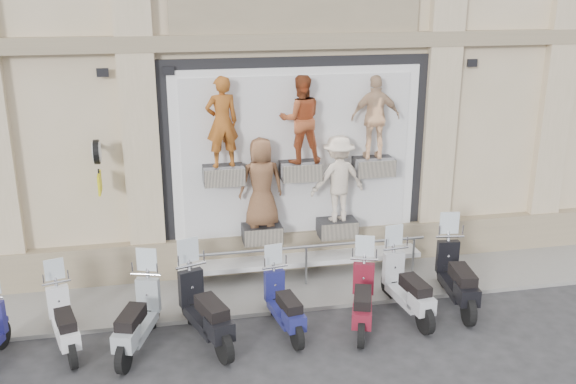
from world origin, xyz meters
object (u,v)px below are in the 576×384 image
scooter_d (204,297)px  scooter_c (137,307)px  guard_rail (306,267)px  scooter_g (408,277)px  clock_sign_bracket (98,159)px  scooter_b (63,311)px  scooter_e (284,294)px  scooter_h (458,266)px  scooter_f (363,288)px

scooter_d → scooter_c: bearing=161.6°
guard_rail → scooter_g: (1.58, -1.47, 0.32)m
scooter_c → scooter_g: 4.88m
scooter_d → clock_sign_bracket: bearing=111.0°
clock_sign_bracket → scooter_b: clock_sign_bracket is taller
scooter_e → clock_sign_bracket: bearing=138.5°
guard_rail → scooter_h: scooter_h is taller
guard_rail → scooter_g: 2.18m
guard_rail → scooter_d: (-2.17, -1.66, 0.38)m
clock_sign_bracket → scooter_h: clock_sign_bracket is taller
scooter_b → scooter_e: scooter_e is taller
scooter_c → scooter_b: bearing=-172.6°
scooter_c → scooter_g: (4.88, 0.18, -0.00)m
scooter_e → scooter_f: scooter_f is taller
clock_sign_bracket → scooter_e: bearing=-33.1°
scooter_b → scooter_d: (2.34, -0.24, 0.13)m
scooter_g → clock_sign_bracket: bearing=154.3°
scooter_e → scooter_g: 2.35m
scooter_f → scooter_e: bearing=-166.9°
scooter_b → scooter_e: bearing=-17.8°
clock_sign_bracket → scooter_d: (1.73, -2.13, -1.96)m
clock_sign_bracket → scooter_f: clock_sign_bracket is taller
scooter_b → scooter_c: 1.24m
scooter_d → scooter_g: bearing=-15.4°
scooter_f → scooter_h: (2.01, 0.41, 0.07)m
clock_sign_bracket → scooter_b: size_ratio=0.58×
scooter_b → guard_rail: bearing=2.1°
scooter_g → scooter_b: bearing=173.3°
scooter_b → scooter_c: scooter_c is taller
guard_rail → scooter_g: bearing=-43.1°
scooter_f → scooter_h: bearing=30.8°
scooter_d → scooter_h: bearing=-14.1°
guard_rail → scooter_b: 4.74m
scooter_d → scooter_f: bearing=-19.6°
guard_rail → scooter_b: bearing=-162.6°
scooter_h → scooter_b: bearing=-171.6°
guard_rail → scooter_c: bearing=-153.4°
scooter_e → scooter_b: bearing=169.2°
scooter_b → scooter_g: (6.09, -0.06, 0.07)m
scooter_c → scooter_h: (5.94, 0.34, 0.05)m
scooter_f → scooter_c: bearing=-161.9°
scooter_g → scooter_d: bearing=176.6°
scooter_b → scooter_h: 7.16m
clock_sign_bracket → scooter_d: bearing=-50.8°
scooter_g → scooter_h: 1.08m
guard_rail → scooter_h: (2.64, -1.31, 0.37)m
scooter_f → scooter_h: scooter_h is taller
scooter_c → scooter_g: size_ratio=1.00×
scooter_d → scooter_h: scooter_d is taller
clock_sign_bracket → guard_rail: bearing=-6.8°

